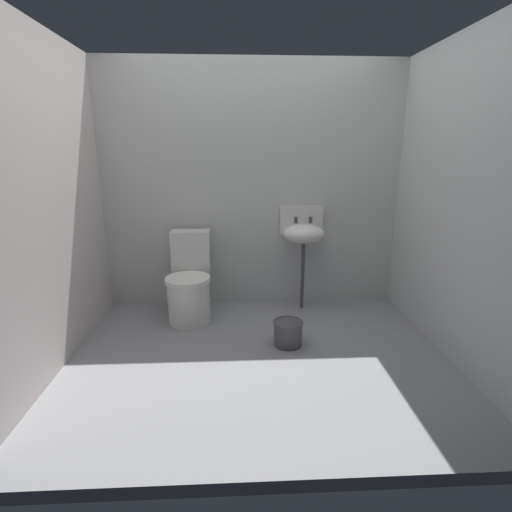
{
  "coord_description": "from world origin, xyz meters",
  "views": [
    {
      "loc": [
        -0.15,
        -2.69,
        1.53
      ],
      "look_at": [
        0.0,
        0.26,
        0.7
      ],
      "focal_mm": 27.04,
      "sensor_mm": 36.0,
      "label": 1
    }
  ],
  "objects": [
    {
      "name": "wall_right",
      "position": [
        1.47,
        0.1,
        1.16
      ],
      "size": [
        0.1,
        2.24,
        2.31
      ],
      "primitive_type": "cube",
      "color": "#B9BBBA",
      "rests_on": "ground"
    },
    {
      "name": "bucket",
      "position": [
        0.25,
        0.1,
        0.11
      ],
      "size": [
        0.24,
        0.24,
        0.2
      ],
      "color": "#48464D",
      "rests_on": "ground"
    },
    {
      "name": "sink",
      "position": [
        0.48,
        0.86,
        0.75
      ],
      "size": [
        0.42,
        0.34,
        0.99
      ],
      "color": "#48464D",
      "rests_on": "ground"
    },
    {
      "name": "wall_back",
      "position": [
        0.0,
        1.07,
        1.16
      ],
      "size": [
        3.24,
        0.1,
        2.31
      ],
      "primitive_type": "cube",
      "color": "beige",
      "rests_on": "ground"
    },
    {
      "name": "toilet_near_wall",
      "position": [
        -0.59,
        0.67,
        0.32
      ],
      "size": [
        0.41,
        0.6,
        0.78
      ],
      "rotation": [
        0.0,
        0.0,
        3.13
      ],
      "color": "white",
      "rests_on": "ground"
    },
    {
      "name": "ground_plane",
      "position": [
        0.0,
        0.0,
        -0.04
      ],
      "size": [
        3.24,
        2.44,
        0.08
      ],
      "primitive_type": "cube",
      "color": "gray"
    },
    {
      "name": "wall_left",
      "position": [
        -1.47,
        0.1,
        1.16
      ],
      "size": [
        0.1,
        2.24,
        2.31
      ],
      "primitive_type": "cube",
      "color": "beige",
      "rests_on": "ground"
    }
  ]
}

